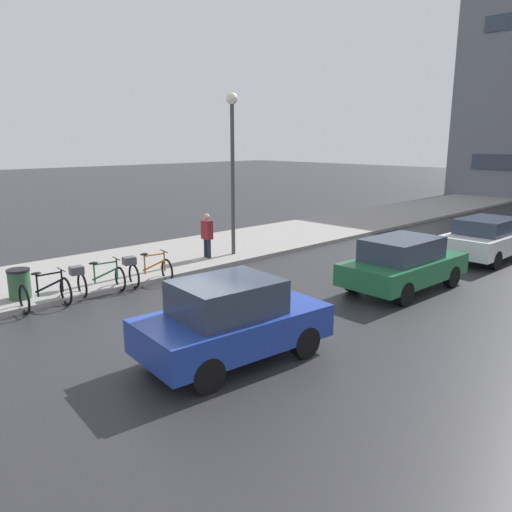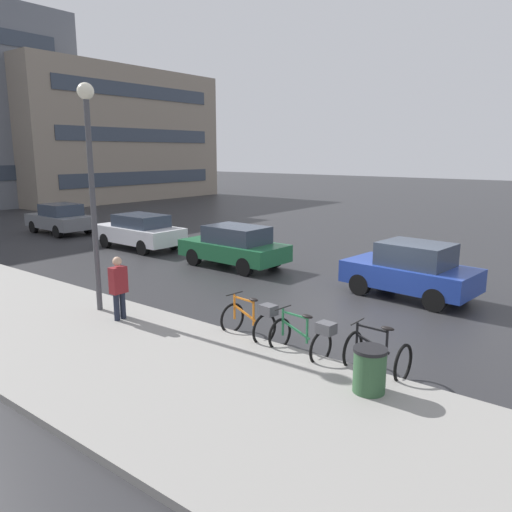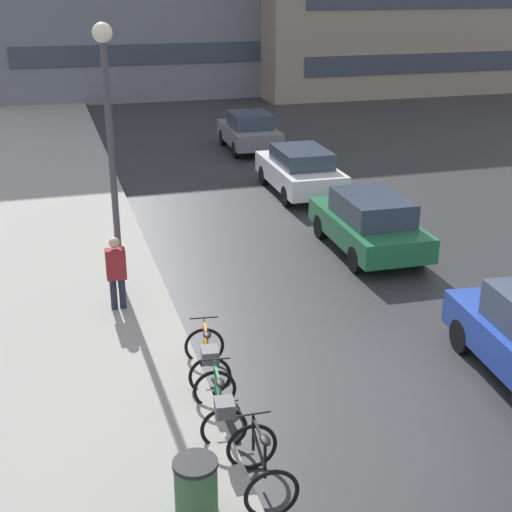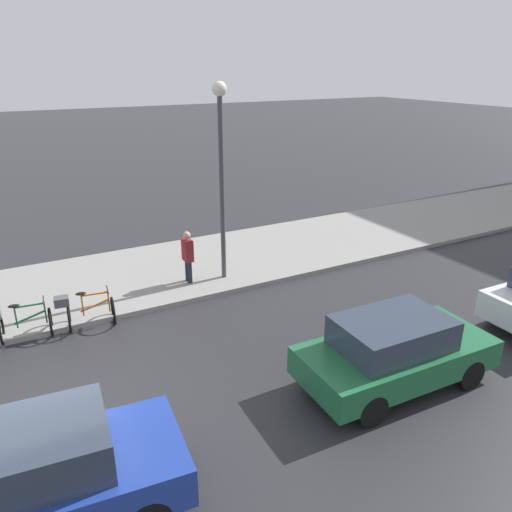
{
  "view_description": "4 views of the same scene",
  "coord_description": "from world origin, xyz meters",
  "px_view_note": "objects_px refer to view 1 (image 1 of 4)",
  "views": [
    {
      "loc": [
        8.93,
        -6.31,
        4.21
      ],
      "look_at": [
        -1.12,
        3.29,
        0.97
      ],
      "focal_mm": 35.0,
      "sensor_mm": 36.0,
      "label": 1
    },
    {
      "loc": [
        -11.87,
        -5.47,
        4.18
      ],
      "look_at": [
        0.49,
        4.19,
        0.9
      ],
      "focal_mm": 35.0,
      "sensor_mm": 36.0,
      "label": 2
    },
    {
      "loc": [
        -5.8,
        -9.43,
        6.59
      ],
      "look_at": [
        -1.92,
        3.7,
        1.25
      ],
      "focal_mm": 50.0,
      "sensor_mm": 36.0,
      "label": 3
    },
    {
      "loc": [
        8.2,
        -0.4,
        6.25
      ],
      "look_at": [
        -1.89,
        5.09,
        1.79
      ],
      "focal_mm": 35.0,
      "sensor_mm": 36.0,
      "label": 4
    }
  ],
  "objects_px": {
    "bicycle_third": "(146,269)",
    "car_blue": "(231,320)",
    "trash_bin": "(20,286)",
    "bicycle_nearest": "(46,294)",
    "car_green": "(403,263)",
    "streetlamp": "(232,151)",
    "bicycle_second": "(96,278)",
    "car_white": "(488,238)",
    "pedestrian": "(207,235)"
  },
  "relations": [
    {
      "from": "bicycle_third",
      "to": "car_blue",
      "type": "bearing_deg",
      "value": -15.08
    },
    {
      "from": "car_blue",
      "to": "trash_bin",
      "type": "distance_m",
      "value": 6.7
    },
    {
      "from": "bicycle_nearest",
      "to": "trash_bin",
      "type": "height_order",
      "value": "bicycle_nearest"
    },
    {
      "from": "bicycle_nearest",
      "to": "car_green",
      "type": "relative_size",
      "value": 0.27
    },
    {
      "from": "bicycle_nearest",
      "to": "streetlamp",
      "type": "bearing_deg",
      "value": 98.44
    },
    {
      "from": "bicycle_second",
      "to": "bicycle_third",
      "type": "xyz_separation_m",
      "value": [
        0.14,
        1.5,
        0.01
      ]
    },
    {
      "from": "trash_bin",
      "to": "bicycle_nearest",
      "type": "bearing_deg",
      "value": 17.19
    },
    {
      "from": "bicycle_second",
      "to": "streetlamp",
      "type": "bearing_deg",
      "value": 98.52
    },
    {
      "from": "car_white",
      "to": "streetlamp",
      "type": "distance_m",
      "value": 9.65
    },
    {
      "from": "bicycle_second",
      "to": "bicycle_third",
      "type": "height_order",
      "value": "bicycle_third"
    },
    {
      "from": "streetlamp",
      "to": "pedestrian",
      "type": "bearing_deg",
      "value": -98.81
    },
    {
      "from": "bicycle_second",
      "to": "trash_bin",
      "type": "height_order",
      "value": "bicycle_second"
    },
    {
      "from": "streetlamp",
      "to": "trash_bin",
      "type": "xyz_separation_m",
      "value": [
        0.11,
        -7.56,
        -3.36
      ]
    },
    {
      "from": "pedestrian",
      "to": "trash_bin",
      "type": "xyz_separation_m",
      "value": [
        0.28,
        -6.48,
        -0.5
      ]
    },
    {
      "from": "car_green",
      "to": "trash_bin",
      "type": "bearing_deg",
      "value": -126.88
    },
    {
      "from": "car_green",
      "to": "trash_bin",
      "type": "xyz_separation_m",
      "value": [
        -6.3,
        -8.39,
        -0.32
      ]
    },
    {
      "from": "bicycle_nearest",
      "to": "car_green",
      "type": "distance_m",
      "value": 9.7
    },
    {
      "from": "streetlamp",
      "to": "car_white",
      "type": "bearing_deg",
      "value": 44.4
    },
    {
      "from": "trash_bin",
      "to": "streetlamp",
      "type": "bearing_deg",
      "value": 90.87
    },
    {
      "from": "bicycle_third",
      "to": "car_green",
      "type": "relative_size",
      "value": 0.35
    },
    {
      "from": "trash_bin",
      "to": "pedestrian",
      "type": "bearing_deg",
      "value": 92.49
    },
    {
      "from": "car_blue",
      "to": "car_white",
      "type": "bearing_deg",
      "value": 90.13
    },
    {
      "from": "car_blue",
      "to": "car_white",
      "type": "distance_m",
      "value": 12.19
    },
    {
      "from": "bicycle_second",
      "to": "bicycle_third",
      "type": "relative_size",
      "value": 1.01
    },
    {
      "from": "pedestrian",
      "to": "streetlamp",
      "type": "height_order",
      "value": "streetlamp"
    },
    {
      "from": "bicycle_second",
      "to": "car_blue",
      "type": "xyz_separation_m",
      "value": [
        5.7,
        0.0,
        0.32
      ]
    },
    {
      "from": "car_blue",
      "to": "streetlamp",
      "type": "distance_m",
      "value": 9.26
    },
    {
      "from": "bicycle_third",
      "to": "trash_bin",
      "type": "bearing_deg",
      "value": -105.35
    },
    {
      "from": "car_white",
      "to": "streetlamp",
      "type": "height_order",
      "value": "streetlamp"
    },
    {
      "from": "bicycle_nearest",
      "to": "car_green",
      "type": "height_order",
      "value": "car_green"
    },
    {
      "from": "car_white",
      "to": "trash_bin",
      "type": "distance_m",
      "value": 15.37
    },
    {
      "from": "bicycle_second",
      "to": "pedestrian",
      "type": "distance_m",
      "value": 4.85
    },
    {
      "from": "car_green",
      "to": "car_white",
      "type": "distance_m",
      "value": 5.57
    },
    {
      "from": "bicycle_third",
      "to": "pedestrian",
      "type": "distance_m",
      "value": 3.45
    },
    {
      "from": "streetlamp",
      "to": "trash_bin",
      "type": "relative_size",
      "value": 6.24
    },
    {
      "from": "car_green",
      "to": "streetlamp",
      "type": "bearing_deg",
      "value": -172.56
    },
    {
      "from": "bicycle_second",
      "to": "car_white",
      "type": "height_order",
      "value": "car_white"
    },
    {
      "from": "bicycle_second",
      "to": "streetlamp",
      "type": "relative_size",
      "value": 0.25
    },
    {
      "from": "pedestrian",
      "to": "car_white",
      "type": "bearing_deg",
      "value": 48.13
    },
    {
      "from": "bicycle_third",
      "to": "car_blue",
      "type": "xyz_separation_m",
      "value": [
        5.56,
        -1.5,
        0.31
      ]
    },
    {
      "from": "bicycle_third",
      "to": "car_blue",
      "type": "distance_m",
      "value": 5.76
    },
    {
      "from": "car_white",
      "to": "trash_bin",
      "type": "height_order",
      "value": "car_white"
    },
    {
      "from": "bicycle_third",
      "to": "pedestrian",
      "type": "relative_size",
      "value": 0.83
    },
    {
      "from": "bicycle_second",
      "to": "pedestrian",
      "type": "height_order",
      "value": "pedestrian"
    },
    {
      "from": "bicycle_nearest",
      "to": "car_white",
      "type": "distance_m",
      "value": 14.72
    },
    {
      "from": "car_blue",
      "to": "car_white",
      "type": "relative_size",
      "value": 0.91
    },
    {
      "from": "car_blue",
      "to": "pedestrian",
      "type": "relative_size",
      "value": 2.26
    },
    {
      "from": "bicycle_nearest",
      "to": "car_blue",
      "type": "distance_m",
      "value": 5.7
    },
    {
      "from": "car_blue",
      "to": "streetlamp",
      "type": "xyz_separation_m",
      "value": [
        -6.57,
        5.79,
        3.01
      ]
    },
    {
      "from": "trash_bin",
      "to": "car_white",
      "type": "bearing_deg",
      "value": 65.29
    }
  ]
}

